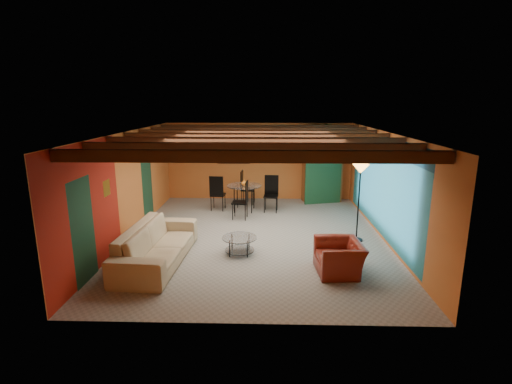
{
  "coord_description": "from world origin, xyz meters",
  "views": [
    {
      "loc": [
        0.27,
        -9.41,
        3.45
      ],
      "look_at": [
        0.0,
        0.2,
        1.15
      ],
      "focal_mm": 26.82,
      "sensor_mm": 36.0,
      "label": 1
    }
  ],
  "objects_px": {
    "dining_table": "(244,193)",
    "potted_plant": "(324,131)",
    "coffee_table": "(240,245)",
    "vase": "(244,172)",
    "armoire": "(322,170)",
    "armchair": "(339,257)",
    "floor_lamp": "(359,203)",
    "sofa": "(157,244)"
  },
  "relations": [
    {
      "from": "potted_plant",
      "to": "sofa",
      "type": "bearing_deg",
      "value": -128.75
    },
    {
      "from": "dining_table",
      "to": "vase",
      "type": "xyz_separation_m",
      "value": [
        -0.0,
        0.0,
        0.67
      ]
    },
    {
      "from": "armchair",
      "to": "dining_table",
      "type": "distance_m",
      "value": 5.01
    },
    {
      "from": "armoire",
      "to": "potted_plant",
      "type": "distance_m",
      "value": 1.35
    },
    {
      "from": "coffee_table",
      "to": "floor_lamp",
      "type": "relative_size",
      "value": 0.41
    },
    {
      "from": "armchair",
      "to": "floor_lamp",
      "type": "height_order",
      "value": "floor_lamp"
    },
    {
      "from": "armoire",
      "to": "potted_plant",
      "type": "xyz_separation_m",
      "value": [
        0.0,
        0.0,
        1.35
      ]
    },
    {
      "from": "dining_table",
      "to": "floor_lamp",
      "type": "bearing_deg",
      "value": -40.95
    },
    {
      "from": "sofa",
      "to": "dining_table",
      "type": "bearing_deg",
      "value": -19.12
    },
    {
      "from": "coffee_table",
      "to": "vase",
      "type": "xyz_separation_m",
      "value": [
        -0.1,
        3.56,
        1.05
      ]
    },
    {
      "from": "coffee_table",
      "to": "dining_table",
      "type": "height_order",
      "value": "dining_table"
    },
    {
      "from": "floor_lamp",
      "to": "vase",
      "type": "height_order",
      "value": "floor_lamp"
    },
    {
      "from": "coffee_table",
      "to": "floor_lamp",
      "type": "distance_m",
      "value": 3.15
    },
    {
      "from": "coffee_table",
      "to": "floor_lamp",
      "type": "bearing_deg",
      "value": 18.29
    },
    {
      "from": "armoire",
      "to": "potted_plant",
      "type": "relative_size",
      "value": 4.39
    },
    {
      "from": "sofa",
      "to": "potted_plant",
      "type": "distance_m",
      "value": 7.17
    },
    {
      "from": "sofa",
      "to": "coffee_table",
      "type": "height_order",
      "value": "sofa"
    },
    {
      "from": "vase",
      "to": "sofa",
      "type": "bearing_deg",
      "value": -112.16
    },
    {
      "from": "armoire",
      "to": "floor_lamp",
      "type": "xyz_separation_m",
      "value": [
        0.36,
        -3.89,
        -0.12
      ]
    },
    {
      "from": "sofa",
      "to": "floor_lamp",
      "type": "height_order",
      "value": "floor_lamp"
    },
    {
      "from": "coffee_table",
      "to": "potted_plant",
      "type": "distance_m",
      "value": 5.92
    },
    {
      "from": "dining_table",
      "to": "potted_plant",
      "type": "relative_size",
      "value": 4.42
    },
    {
      "from": "armchair",
      "to": "coffee_table",
      "type": "height_order",
      "value": "armchair"
    },
    {
      "from": "sofa",
      "to": "coffee_table",
      "type": "distance_m",
      "value": 1.84
    },
    {
      "from": "coffee_table",
      "to": "floor_lamp",
      "type": "height_order",
      "value": "floor_lamp"
    },
    {
      "from": "dining_table",
      "to": "sofa",
      "type": "bearing_deg",
      "value": -112.16
    },
    {
      "from": "coffee_table",
      "to": "armoire",
      "type": "distance_m",
      "value": 5.55
    },
    {
      "from": "coffee_table",
      "to": "floor_lamp",
      "type": "xyz_separation_m",
      "value": [
        2.9,
        0.96,
        0.77
      ]
    },
    {
      "from": "potted_plant",
      "to": "coffee_table",
      "type": "bearing_deg",
      "value": -117.67
    },
    {
      "from": "coffee_table",
      "to": "dining_table",
      "type": "bearing_deg",
      "value": 91.59
    },
    {
      "from": "vase",
      "to": "dining_table",
      "type": "bearing_deg",
      "value": 0.0
    },
    {
      "from": "coffee_table",
      "to": "potted_plant",
      "type": "height_order",
      "value": "potted_plant"
    },
    {
      "from": "armchair",
      "to": "armoire",
      "type": "relative_size",
      "value": 0.46
    },
    {
      "from": "armoire",
      "to": "vase",
      "type": "xyz_separation_m",
      "value": [
        -2.64,
        -1.29,
        0.15
      ]
    },
    {
      "from": "dining_table",
      "to": "vase",
      "type": "relative_size",
      "value": 11.69
    },
    {
      "from": "armoire",
      "to": "floor_lamp",
      "type": "relative_size",
      "value": 1.13
    },
    {
      "from": "floor_lamp",
      "to": "vase",
      "type": "bearing_deg",
      "value": 139.05
    },
    {
      "from": "armchair",
      "to": "vase",
      "type": "height_order",
      "value": "vase"
    },
    {
      "from": "armoire",
      "to": "vase",
      "type": "relative_size",
      "value": 11.6
    },
    {
      "from": "floor_lamp",
      "to": "sofa",
      "type": "bearing_deg",
      "value": -162.5
    },
    {
      "from": "dining_table",
      "to": "potted_plant",
      "type": "xyz_separation_m",
      "value": [
        2.64,
        1.29,
        1.88
      ]
    },
    {
      "from": "sofa",
      "to": "armoire",
      "type": "relative_size",
      "value": 1.28
    }
  ]
}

